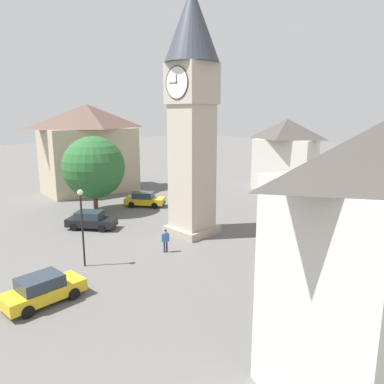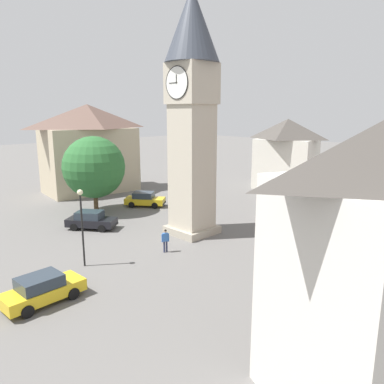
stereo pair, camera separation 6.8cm
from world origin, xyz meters
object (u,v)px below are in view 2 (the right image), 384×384
Objects in this scene: car_blue_kerb at (186,194)px; building_corner_back at (286,153)px; car_silver_kerb at (145,199)px; building_hall_far at (89,148)px; clock_tower at (192,95)px; car_white_side at (91,220)px; tree at (94,167)px; pedestrian at (165,239)px; lamp_post at (81,216)px; car_red_corner at (43,289)px.

building_corner_back is (-4.13, -14.05, 3.80)m from car_blue_kerb.
building_hall_far is (10.86, 0.07, 4.70)m from car_silver_kerb.
car_white_side is (6.86, 5.33, -10.30)m from clock_tower.
car_white_side is at bearing 98.16° from car_blue_kerb.
building_hall_far reaches higher than car_blue_kerb.
car_blue_kerb is at bearing -81.84° from car_white_side.
tree is (2.61, 9.91, 3.76)m from car_blue_kerb.
clock_tower reaches higher than car_blue_kerb.
building_corner_back reaches higher than car_white_side.
clock_tower is at bearing -142.15° from car_white_side.
lamp_post is at bearing 70.75° from pedestrian.
clock_tower is 15.54m from car_blue_kerb.
car_white_side is 6.61m from tree.
pedestrian is (0.96, -9.22, 0.25)m from car_red_corner.
car_red_corner is (-2.69, 13.59, -10.30)m from clock_tower.
building_hall_far is at bearing 0.37° from car_silver_kerb.
pedestrian is at bearing 148.61° from car_silver_kerb.
building_corner_back reaches higher than car_silver_kerb.
car_blue_kerb is 0.56× the size of tree.
car_blue_kerb is 0.83× the size of lamp_post.
car_white_side is 0.85× the size of lamp_post.
building_hall_far is 24.03m from lamp_post.
car_white_side is 16.60m from building_hall_far.
clock_tower is 13.28m from tree.
car_blue_kerb is 19.56m from lamp_post.
building_corner_back is (-6.74, -23.96, 0.04)m from tree.
tree is 24.89m from building_corner_back.
tree is at bearing 72.72° from car_silver_kerb.
car_silver_kerb is at bearing -31.39° from pedestrian.
car_red_corner is (-12.50, 16.26, 0.00)m from car_silver_kerb.
lamp_post is (-20.54, 12.28, -2.07)m from building_hall_far.
building_corner_back is at bearing -76.37° from pedestrian.
lamp_post reaches higher than car_red_corner.
building_hall_far is (23.35, -16.19, 4.70)m from car_red_corner.
car_silver_kerb is (1.08, 5.02, 0.00)m from car_blue_kerb.
tree is (1.52, 4.89, 3.76)m from car_silver_kerb.
clock_tower reaches higher than building_hall_far.
car_silver_kerb is at bearing -15.22° from clock_tower.
clock_tower is 4.52× the size of car_red_corner.
building_hall_far is (22.40, -6.97, 4.45)m from pedestrian.
tree is at bearing -33.64° from lamp_post.
lamp_post is at bearing 89.28° from clock_tower.
lamp_post is (-8.60, 17.37, 2.63)m from car_blue_kerb.
car_silver_kerb is at bearing -107.28° from tree.
car_red_corner is at bearing 101.65° from building_corner_back.
building_hall_far is at bearing -34.74° from car_red_corner.
car_blue_kerb is 13.15m from car_white_side.
pedestrian is at bearing 103.63° from building_corner_back.
pedestrian reaches higher than car_red_corner.
lamp_post is at bearing 149.12° from building_hall_far.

